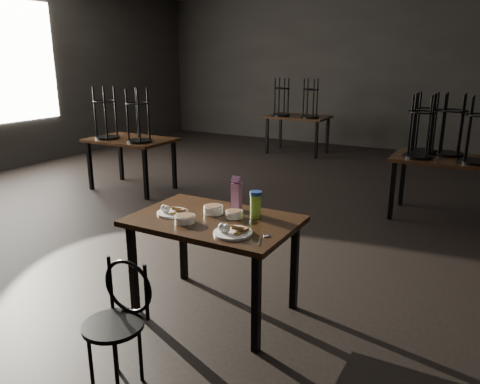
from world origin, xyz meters
The scene contains 14 objects.
room centered at (-0.06, 0.01, 2.33)m, with size 12.00×12.04×3.22m.
main_table centered at (0.59, -1.29, 0.67)m, with size 1.20×0.80×0.75m.
plate_left centered at (0.26, -1.35, 0.77)m, with size 0.24×0.24×0.08m.
plate_right centered at (0.87, -1.49, 0.77)m, with size 0.26×0.26×0.09m.
bowl_near centered at (0.53, -1.19, 0.78)m, with size 0.15×0.15×0.06m.
bowl_far centered at (0.71, -1.19, 0.78)m, with size 0.13×0.13×0.05m.
bowl_big centered at (0.46, -1.46, 0.78)m, with size 0.15×0.15×0.05m.
juice_carton centered at (0.64, -1.03, 0.87)m, with size 0.07×0.07×0.27m.
water_bottle centered at (0.85, -1.12, 0.85)m, with size 0.10×0.10×0.20m.
spoon centered at (1.08, -1.43, 0.75)m, with size 0.06×0.20×0.01m.
bentwood_chair centered at (0.54, -2.25, 0.45)m, with size 0.36×0.36×0.75m.
bg_table_left centered at (-2.28, 1.00, 0.75)m, with size 1.20×0.80×1.48m.
bg_table_right centered at (1.82, 1.84, 0.80)m, with size 1.20×0.80×1.48m.
bg_table_far centered at (-1.18, 4.64, 0.75)m, with size 1.20×0.80×1.48m.
Camera 1 is at (2.33, -4.02, 1.90)m, focal length 35.00 mm.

